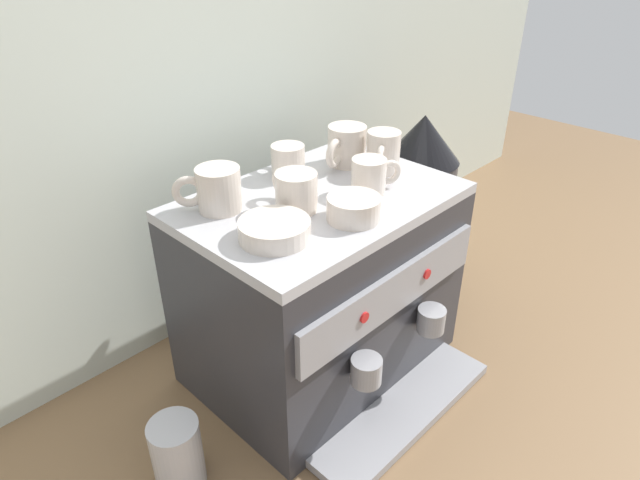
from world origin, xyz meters
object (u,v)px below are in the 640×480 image
object	(u,v)px
ceramic_cup_5	(371,176)
milk_pitcher	(177,454)
ceramic_cup_4	(346,146)
coffee_grinder	(417,203)
ceramic_bowl_0	(275,230)
ceramic_cup_1	(287,160)
ceramic_cup_3	(383,153)
ceramic_bowl_1	(354,209)
ceramic_cup_2	(295,191)
ceramic_cup_0	(216,189)
espresso_machine	(322,287)

from	to	relation	value
ceramic_cup_5	milk_pitcher	world-z (taller)	ceramic_cup_5
ceramic_cup_4	coffee_grinder	bearing A→B (deg)	-4.85
ceramic_bowl_0	coffee_grinder	world-z (taller)	coffee_grinder
ceramic_cup_1	ceramic_cup_3	world-z (taller)	ceramic_cup_3
ceramic_cup_5	ceramic_bowl_1	distance (m)	0.12
ceramic_cup_3	ceramic_cup_2	bearing A→B (deg)	178.39
ceramic_cup_1	ceramic_bowl_0	size ratio (longest dim) A/B	0.86
ceramic_cup_0	ceramic_cup_2	xyz separation A→B (m)	(0.10, -0.10, -0.00)
ceramic_cup_2	ceramic_bowl_0	size ratio (longest dim) A/B	0.96
ceramic_bowl_1	coffee_grinder	bearing A→B (deg)	19.73
ceramic_cup_3	ceramic_bowl_0	distance (m)	0.34
ceramic_bowl_1	milk_pitcher	bearing A→B (deg)	170.26
ceramic_cup_5	coffee_grinder	xyz separation A→B (m)	(0.32, 0.10, -0.21)
ceramic_cup_0	ceramic_cup_5	world-z (taller)	ceramic_cup_0
ceramic_bowl_0	milk_pitcher	xyz separation A→B (m)	(-0.23, 0.02, -0.35)
coffee_grinder	ceramic_cup_4	bearing A→B (deg)	175.15
ceramic_cup_3	coffee_grinder	bearing A→B (deg)	14.42
ceramic_cup_2	ceramic_cup_3	bearing A→B (deg)	-1.61
ceramic_cup_2	ceramic_bowl_0	distance (m)	0.11
ceramic_bowl_1	ceramic_cup_0	bearing A→B (deg)	125.69
espresso_machine	ceramic_bowl_1	distance (m)	0.25
ceramic_cup_3	ceramic_bowl_1	world-z (taller)	ceramic_cup_3
ceramic_bowl_0	ceramic_bowl_1	size ratio (longest dim) A/B	1.26
ceramic_cup_5	ceramic_cup_3	bearing A→B (deg)	25.65
ceramic_cup_0	ceramic_bowl_1	xyz separation A→B (m)	(0.14, -0.20, -0.02)
ceramic_cup_4	ceramic_bowl_0	size ratio (longest dim) A/B	1.04
ceramic_bowl_0	ceramic_cup_2	bearing A→B (deg)	28.74
ceramic_cup_1	ceramic_cup_5	xyz separation A→B (m)	(0.06, -0.17, 0.00)
ceramic_cup_0	ceramic_cup_5	distance (m)	0.29
ceramic_cup_0	ceramic_cup_3	size ratio (longest dim) A/B	1.07
ceramic_cup_2	ceramic_bowl_1	xyz separation A→B (m)	(0.04, -0.10, -0.02)
ceramic_cup_5	ceramic_cup_4	bearing A→B (deg)	61.05
ceramic_cup_2	ceramic_bowl_1	bearing A→B (deg)	-66.48
ceramic_cup_0	ceramic_cup_5	bearing A→B (deg)	-30.92
ceramic_bowl_0	milk_pitcher	distance (m)	0.42
espresso_machine	milk_pitcher	size ratio (longest dim) A/B	3.79
ceramic_cup_2	ceramic_cup_5	world-z (taller)	ceramic_cup_2
ceramic_cup_4	ceramic_cup_3	bearing A→B (deg)	-75.10
coffee_grinder	espresso_machine	bearing A→B (deg)	-172.29
ceramic_cup_3	ceramic_bowl_1	size ratio (longest dim) A/B	1.10
ceramic_cup_4	ceramic_bowl_1	distance (m)	0.25
ceramic_cup_5	coffee_grinder	size ratio (longest dim) A/B	0.21
ceramic_cup_2	coffee_grinder	xyz separation A→B (m)	(0.47, 0.05, -0.21)
ceramic_cup_3	ceramic_cup_4	world-z (taller)	ceramic_cup_3
ceramic_cup_1	milk_pitcher	distance (m)	0.58
ceramic_cup_3	milk_pitcher	xyz separation A→B (m)	(-0.56, -0.03, -0.38)
ceramic_cup_1	ceramic_cup_3	size ratio (longest dim) A/B	0.98
ceramic_bowl_0	coffee_grinder	size ratio (longest dim) A/B	0.26
espresso_machine	ceramic_cup_4	world-z (taller)	ceramic_cup_4
espresso_machine	ceramic_cup_5	xyz separation A→B (m)	(0.08, -0.05, 0.24)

